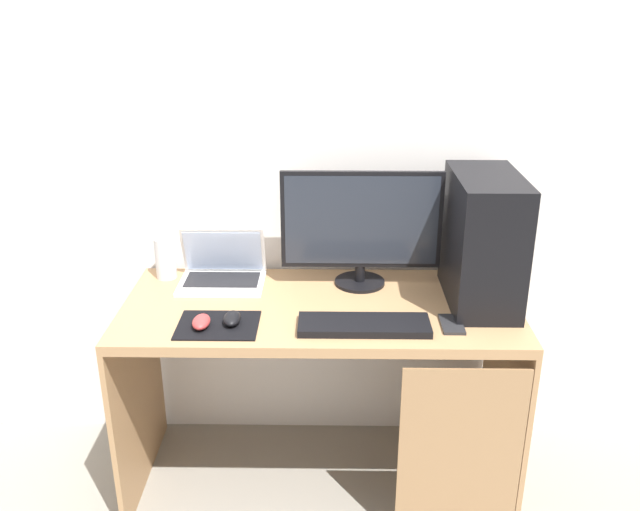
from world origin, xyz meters
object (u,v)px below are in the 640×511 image
keyboard (364,325)px  cell_phone (452,324)px  laptop (222,272)px  speaker (165,258)px  mouse_right (201,322)px  pc_tower (483,240)px  monitor (361,227)px  mouse_left (232,318)px

keyboard → cell_phone: 0.28m
keyboard → laptop: bearing=144.9°
speaker → mouse_right: 0.45m
mouse_right → cell_phone: (0.80, 0.03, -0.02)m
keyboard → mouse_right: size_ratio=4.38×
pc_tower → laptop: (-0.91, 0.14, -0.18)m
keyboard → speaker: bearing=151.3°
mouse_right → cell_phone: mouse_right is taller
monitor → mouse_left: bearing=-143.1°
keyboard → mouse_right: 0.52m
laptop → cell_phone: (0.79, -0.33, -0.04)m
pc_tower → monitor: 0.42m
mouse_left → pc_tower: bearing=13.4°
speaker → cell_phone: speaker is taller
monitor → mouse_left: (-0.42, -0.32, -0.20)m
mouse_left → laptop: bearing=103.6°
pc_tower → mouse_right: bearing=-166.5°
pc_tower → cell_phone: pc_tower is taller
laptop → cell_phone: 0.85m
pc_tower → speaker: pc_tower is taller
pc_tower → keyboard: 0.50m
laptop → mouse_right: 0.36m
keyboard → mouse_right: mouse_right is taller
pc_tower → mouse_left: 0.87m
monitor → keyboard: size_ratio=1.35×
laptop → keyboard: (0.50, -0.35, -0.03)m
laptop → monitor: bearing=-1.8°
cell_phone → monitor: bearing=131.9°
pc_tower → mouse_right: pc_tower is taller
monitor → speaker: size_ratio=3.64×
pc_tower → speaker: 1.15m
laptop → keyboard: laptop is taller
laptop → keyboard: bearing=-35.1°
laptop → mouse_left: bearing=-76.4°
mouse_left → mouse_right: bearing=-165.3°
monitor → cell_phone: size_ratio=4.37×
cell_phone → mouse_left: bearing=-179.8°
keyboard → mouse_right: bearing=-179.4°
pc_tower → speaker: (-1.12, 0.18, -0.14)m
laptop → cell_phone: bearing=-22.8°
laptop → mouse_left: size_ratio=3.20×
keyboard → mouse_left: (-0.42, 0.02, 0.01)m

